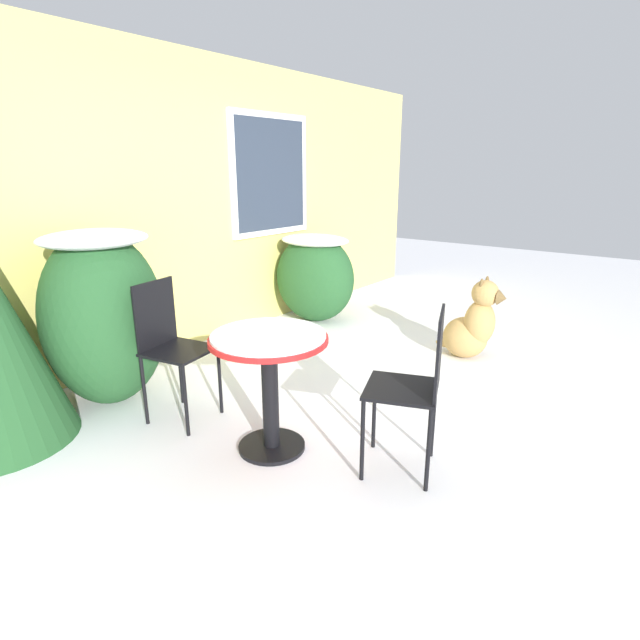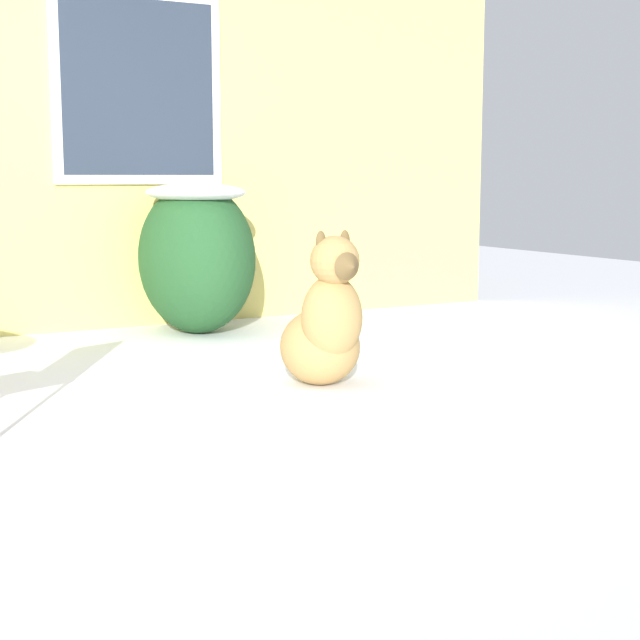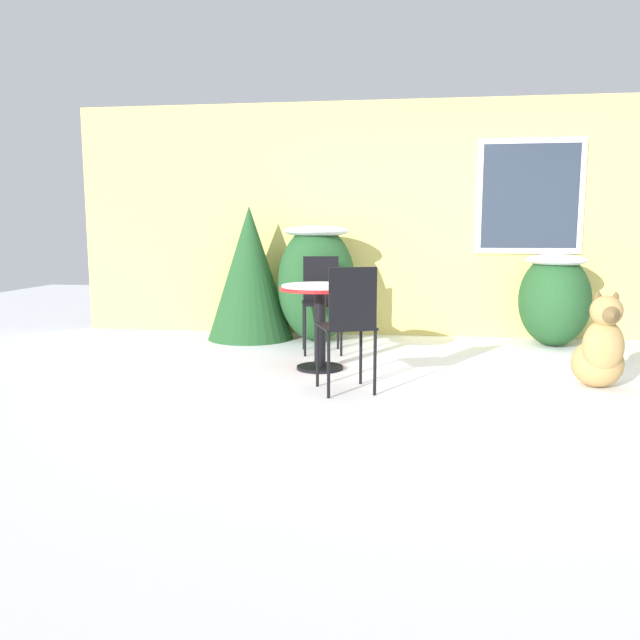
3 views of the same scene
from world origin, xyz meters
name	(u,v)px [view 2 (image 2 of 3)]	position (x,y,z in m)	size (l,w,h in m)	color
ground_plane	(44,413)	(0.00, 0.00, 0.00)	(16.00, 16.00, 0.00)	white
shrub_middle	(196,253)	(1.39, 1.73, 0.52)	(0.72, 0.93, 0.96)	#235128
dog	(326,327)	(1.32, -0.10, 0.29)	(0.39, 0.61, 0.75)	tan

